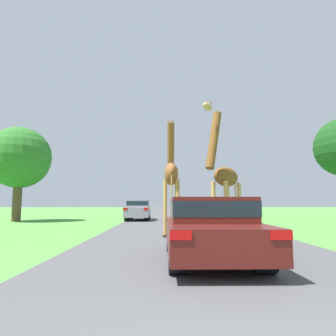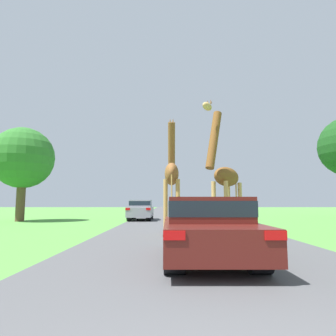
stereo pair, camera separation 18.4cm
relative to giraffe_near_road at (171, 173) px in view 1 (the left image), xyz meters
name	(u,v)px [view 1 (the left image)]	position (x,y,z in m)	size (l,w,h in m)	color
road	(173,215)	(0.67, 18.79, -2.54)	(7.37, 120.00, 0.00)	#4C4C4F
giraffe_near_road	(171,173)	(0.00, 0.00, 0.00)	(0.70, 2.66, 5.22)	tan
giraffe_companion	(224,175)	(2.07, -0.73, -0.14)	(1.97, 2.46, 5.15)	tan
car_lead_maroon	(210,227)	(0.76, -5.43, -1.77)	(1.98, 4.35, 1.44)	#561914
car_queue_right	(212,213)	(2.41, 4.49, -1.78)	(1.86, 3.99, 1.42)	silver
car_queue_left	(206,210)	(2.90, 10.04, -1.76)	(1.81, 4.05, 1.46)	black
car_far_ahead	(138,209)	(-2.21, 10.34, -1.74)	(1.73, 4.25, 1.50)	gray
tree_centre_back	(19,158)	(-10.59, 8.80, 1.93)	(4.37, 4.37, 6.70)	brown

